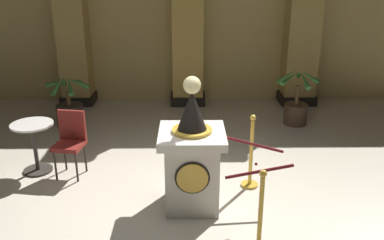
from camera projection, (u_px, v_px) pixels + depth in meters
The scene contains 13 objects.
ground_plane at pixel (189, 210), 5.27m from camera, with size 11.35×11.35×0.00m, color beige.
back_wall at pixel (188, 12), 9.11m from camera, with size 11.35×0.16×3.93m, color tan.
pedestal_clock at pixel (192, 160), 5.14m from camera, with size 0.81×0.81×1.71m.
stanchion_near at pixel (260, 225), 4.35m from camera, with size 0.24×0.24×1.00m.
stanchion_far at pixel (251, 162), 5.72m from camera, with size 0.24×0.24×1.06m.
velvet_rope at pixel (256, 157), 4.89m from camera, with size 0.80×0.83×0.22m.
column_left at pixel (72, 18), 8.80m from camera, with size 0.74×0.74×3.77m.
column_right at pixel (303, 18), 8.86m from camera, with size 0.81×0.81×3.77m.
column_centre_rear at pixel (188, 18), 8.83m from camera, with size 0.79×0.79×3.77m.
potted_palm_left at pixel (69, 109), 8.00m from camera, with size 0.84×0.77×1.02m.
potted_palm_right at pixel (296, 106), 8.04m from camera, with size 0.84×0.85×1.13m.
cafe_table at pixel (34, 141), 6.10m from camera, with size 0.61×0.61×0.77m.
cafe_chair_red at pixel (71, 138), 6.01m from camera, with size 0.46×0.46×0.96m.
Camera 1 is at (-0.01, -4.55, 2.90)m, focal length 38.83 mm.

